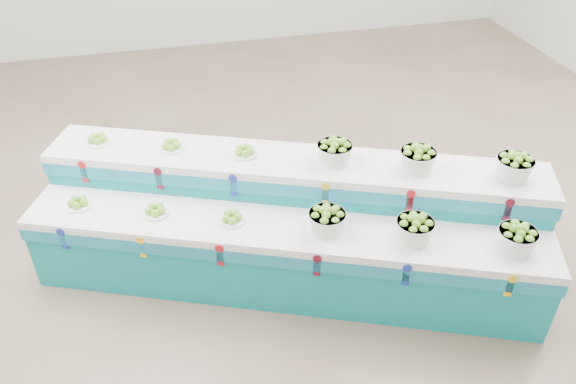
% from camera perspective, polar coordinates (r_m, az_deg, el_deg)
% --- Properties ---
extents(ground, '(10.00, 10.00, 0.00)m').
position_cam_1_polar(ground, '(5.70, 1.06, -3.23)').
color(ground, brown).
rests_on(ground, ground).
extents(display_stand, '(4.38, 2.67, 1.02)m').
position_cam_1_polar(display_stand, '(4.87, 0.00, -3.42)').
color(display_stand, teal).
rests_on(display_stand, ground).
extents(plate_lower_left, '(0.28, 0.28, 0.09)m').
position_cam_1_polar(plate_lower_left, '(5.03, -20.35, -0.98)').
color(plate_lower_left, white).
rests_on(plate_lower_left, display_stand).
extents(plate_lower_mid, '(0.28, 0.28, 0.09)m').
position_cam_1_polar(plate_lower_mid, '(4.76, -13.19, -1.75)').
color(plate_lower_mid, white).
rests_on(plate_lower_mid, display_stand).
extents(plate_lower_right, '(0.28, 0.28, 0.09)m').
position_cam_1_polar(plate_lower_right, '(4.58, -5.66, -2.54)').
color(plate_lower_right, white).
rests_on(plate_lower_right, display_stand).
extents(basket_lower_left, '(0.39, 0.39, 0.22)m').
position_cam_1_polar(basket_lower_left, '(4.44, 3.94, -2.84)').
color(basket_lower_left, silver).
rests_on(basket_lower_left, display_stand).
extents(basket_lower_mid, '(0.39, 0.39, 0.22)m').
position_cam_1_polar(basket_lower_mid, '(4.46, 12.61, -3.60)').
color(basket_lower_mid, silver).
rests_on(basket_lower_mid, display_stand).
extents(basket_lower_right, '(0.39, 0.39, 0.22)m').
position_cam_1_polar(basket_lower_right, '(4.59, 22.01, -4.33)').
color(basket_lower_right, silver).
rests_on(basket_lower_right, display_stand).
extents(plate_upper_left, '(0.28, 0.28, 0.09)m').
position_cam_1_polar(plate_upper_left, '(5.25, -18.59, 5.09)').
color(plate_upper_left, white).
rests_on(plate_upper_left, display_stand).
extents(plate_upper_mid, '(0.28, 0.28, 0.09)m').
position_cam_1_polar(plate_upper_mid, '(5.00, -11.64, 4.67)').
color(plate_upper_mid, white).
rests_on(plate_upper_mid, display_stand).
extents(plate_upper_right, '(0.28, 0.28, 0.09)m').
position_cam_1_polar(plate_upper_right, '(4.83, -4.42, 4.15)').
color(plate_upper_right, white).
rests_on(plate_upper_right, display_stand).
extents(basket_upper_left, '(0.39, 0.39, 0.22)m').
position_cam_1_polar(basket_upper_left, '(4.70, 4.71, 4.05)').
color(basket_upper_left, silver).
rests_on(basket_upper_left, display_stand).
extents(basket_upper_mid, '(0.39, 0.39, 0.22)m').
position_cam_1_polar(basket_upper_mid, '(4.71, 12.90, 3.31)').
color(basket_upper_mid, silver).
rests_on(basket_upper_mid, display_stand).
extents(basket_upper_right, '(0.39, 0.39, 0.22)m').
position_cam_1_polar(basket_upper_right, '(4.85, 21.79, 2.42)').
color(basket_upper_right, silver).
rests_on(basket_upper_right, display_stand).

